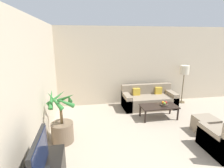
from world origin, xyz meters
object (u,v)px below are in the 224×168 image
object	(u,v)px
sofa_loveseat	(149,100)
apple_red	(166,103)
coffee_table	(159,107)
television	(39,157)
ottoman	(205,125)
fruit_bowl	(164,105)
floor_lamp	(184,72)
orange_fruit	(163,102)
potted_palm	(62,126)
apple_green	(165,103)

from	to	relation	value
sofa_loveseat	apple_red	size ratio (longest dim) A/B	23.48
coffee_table	television	bearing A→B (deg)	-138.82
television	ottoman	world-z (taller)	television
television	coffee_table	xyz separation A→B (m)	(2.77, 2.42, -0.49)
coffee_table	ottoman	xyz separation A→B (m)	(0.81, -0.96, -0.14)
sofa_loveseat	apple_red	xyz separation A→B (m)	(0.17, -0.88, 0.22)
television	fruit_bowl	world-z (taller)	television
sofa_loveseat	floor_lamp	bearing A→B (deg)	9.67
apple_red	ottoman	bearing A→B (deg)	-56.63
television	apple_red	bearing A→B (deg)	38.97
television	apple_red	xyz separation A→B (m)	(2.96, 2.40, -0.35)
orange_fruit	ottoman	bearing A→B (deg)	-54.77
television	floor_lamp	xyz separation A→B (m)	(4.17, 3.51, 0.31)
apple_red	fruit_bowl	bearing A→B (deg)	-161.30
television	floor_lamp	size ratio (longest dim) A/B	0.59
television	fruit_bowl	size ratio (longest dim) A/B	3.68
potted_palm	orange_fruit	distance (m)	2.91
television	apple_green	bearing A→B (deg)	38.97
television	apple_red	size ratio (longest dim) A/B	10.75
apple_green	ottoman	distance (m)	1.15
sofa_loveseat	floor_lamp	distance (m)	1.66
floor_lamp	potted_palm	bearing A→B (deg)	-155.46
floor_lamp	apple_green	size ratio (longest dim) A/B	17.86
apple_green	coffee_table	bearing A→B (deg)	149.80
fruit_bowl	ottoman	bearing A→B (deg)	-53.96
coffee_table	apple_green	size ratio (longest dim) A/B	13.95
fruit_bowl	potted_palm	bearing A→B (deg)	-165.50
floor_lamp	orange_fruit	bearing A→B (deg)	-140.01
television	apple_red	world-z (taller)	television
television	orange_fruit	world-z (taller)	television
floor_lamp	apple_red	xyz separation A→B (m)	(-1.21, -1.12, -0.66)
ottoman	apple_red	bearing A→B (deg)	123.37
orange_fruit	ottoman	xyz separation A→B (m)	(0.69, -0.98, -0.29)
sofa_loveseat	apple_red	world-z (taller)	sofa_loveseat
sofa_loveseat	potted_palm	bearing A→B (deg)	-148.91
floor_lamp	fruit_bowl	bearing A→B (deg)	-138.03
sofa_loveseat	fruit_bowl	world-z (taller)	sofa_loveseat
potted_palm	ottoman	world-z (taller)	potted_palm
potted_palm	sofa_loveseat	size ratio (longest dim) A/B	0.71
floor_lamp	orange_fruit	distance (m)	1.80
coffee_table	floor_lamp	bearing A→B (deg)	37.88
television	floor_lamp	bearing A→B (deg)	40.10
orange_fruit	ottoman	size ratio (longest dim) A/B	0.15
potted_palm	ottoman	size ratio (longest dim) A/B	2.42
floor_lamp	coffee_table	bearing A→B (deg)	-142.12
coffee_table	orange_fruit	size ratio (longest dim) A/B	14.13
floor_lamp	ottoman	size ratio (longest dim) A/B	2.64
coffee_table	ottoman	size ratio (longest dim) A/B	2.07
sofa_loveseat	fruit_bowl	size ratio (longest dim) A/B	8.05
potted_palm	apple_green	size ratio (longest dim) A/B	16.34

